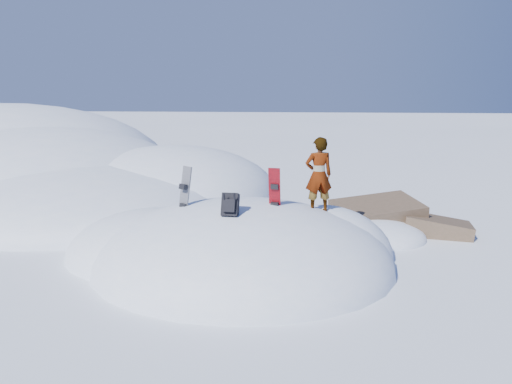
# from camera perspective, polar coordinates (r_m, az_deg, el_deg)

# --- Properties ---
(ground) EXTENTS (120.00, 120.00, 0.00)m
(ground) POSITION_cam_1_polar(r_m,az_deg,el_deg) (11.75, -1.56, -8.38)
(ground) COLOR white
(ground) RESTS_ON ground
(snow_mound) EXTENTS (8.00, 6.00, 3.00)m
(snow_mound) POSITION_cam_1_polar(r_m,az_deg,el_deg) (11.99, -2.27, -7.95)
(snow_mound) COLOR white
(snow_mound) RESTS_ON ground
(snow_ridge) EXTENTS (21.50, 18.50, 6.40)m
(snow_ridge) POSITION_cam_1_polar(r_m,az_deg,el_deg) (24.15, -24.33, 1.38)
(snow_ridge) COLOR white
(snow_ridge) RESTS_ON ground
(rock_outcrop) EXTENTS (4.68, 4.41, 1.68)m
(rock_outcrop) POSITION_cam_1_polar(r_m,az_deg,el_deg) (14.76, 14.26, -4.33)
(rock_outcrop) COLOR brown
(rock_outcrop) RESTS_ON ground
(snowboard_red) EXTENTS (0.30, 0.25, 1.41)m
(snowboard_red) POSITION_cam_1_polar(r_m,az_deg,el_deg) (11.27, 2.15, -0.64)
(snowboard_red) COLOR red
(snowboard_red) RESTS_ON snow_mound
(snowboard_dark) EXTENTS (0.41, 0.41, 1.51)m
(snowboard_dark) POSITION_cam_1_polar(r_m,az_deg,el_deg) (11.63, -8.24, -0.73)
(snowboard_dark) COLOR black
(snowboard_dark) RESTS_ON snow_mound
(backpack) EXTENTS (0.38, 0.47, 0.58)m
(backpack) POSITION_cam_1_polar(r_m,az_deg,el_deg) (10.51, -2.97, -1.48)
(backpack) COLOR black
(backpack) RESTS_ON snow_mound
(gear_pile) EXTENTS (0.92, 0.69, 0.25)m
(gear_pile) POSITION_cam_1_polar(r_m,az_deg,el_deg) (10.60, -14.24, -10.44)
(gear_pile) COLOR black
(gear_pile) RESTS_ON ground
(person) EXTENTS (0.73, 0.57, 1.76)m
(person) POSITION_cam_1_polar(r_m,az_deg,el_deg) (11.60, 7.17, 1.95)
(person) COLOR slate
(person) RESTS_ON snow_mound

